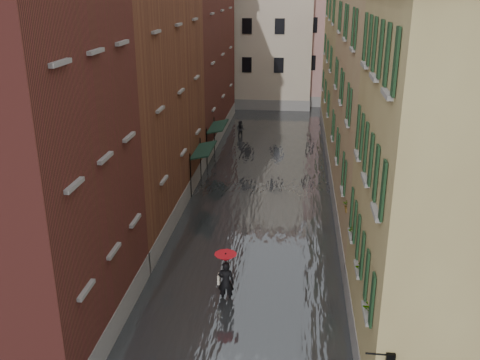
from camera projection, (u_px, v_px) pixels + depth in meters
The scene contains 16 objects.
ground at pixel (240, 312), 20.11m from camera, with size 120.00×120.00×0.00m, color #4E4E51.
floodwater at pixel (263, 187), 32.21m from camera, with size 10.00×60.00×0.20m, color #44484B.
building_left_near at pixel (11, 157), 16.72m from camera, with size 6.00×8.00×13.00m, color maroon.
building_left_mid at pixel (122, 96), 27.07m from camera, with size 6.00×14.00×12.50m, color brown.
building_left_far at pixel (183, 48), 40.81m from camera, with size 6.00×16.00×14.00m, color maroon.
building_right_near at pixel (471, 197), 15.55m from camera, with size 6.00×8.00×11.50m, color #96824D.
building_right_mid at pixel (405, 97), 25.56m from camera, with size 6.00×14.00×13.00m, color tan.
building_right_far at pixel (368, 68), 39.82m from camera, with size 6.00×16.00×11.50m, color #96824D.
building_end_cream at pixel (251, 38), 53.65m from camera, with size 12.00×9.00×13.00m, color beige.
building_end_pink at pixel (340, 42), 54.77m from camera, with size 10.00×9.00×12.00m, color tan.
awning_near at pixel (203, 151), 31.05m from camera, with size 1.09×3.22×2.80m.
awning_far at pixel (217, 127), 36.18m from camera, with size 1.09×3.27×2.80m.
wall_lantern at pixel (389, 358), 13.03m from camera, with size 0.71×0.22×0.35m.
window_planters at pixel (360, 241), 17.84m from camera, with size 0.59×8.25×0.84m.
pedestrian_main at pixel (226, 274), 20.36m from camera, with size 0.87×0.87×2.06m.
pedestrian_far at pixel (241, 130), 42.50m from camera, with size 0.70×0.55×1.44m, color black.
Camera 1 is at (1.87, -17.07, 11.58)m, focal length 40.00 mm.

